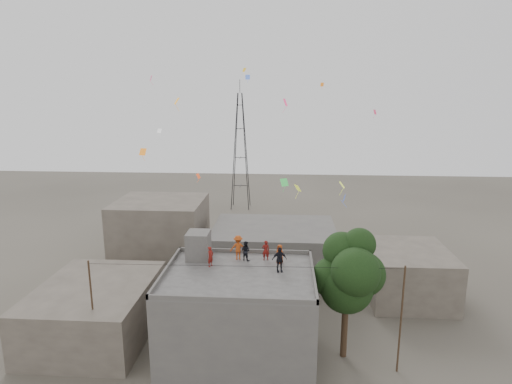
# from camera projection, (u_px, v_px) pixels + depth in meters

# --- Properties ---
(ground) EXTENTS (140.00, 140.00, 0.00)m
(ground) POSITION_uv_depth(u_px,v_px,m) (240.00, 356.00, 29.75)
(ground) COLOR #454139
(ground) RESTS_ON ground
(main_building) EXTENTS (10.00, 8.00, 6.10)m
(main_building) POSITION_uv_depth(u_px,v_px,m) (239.00, 316.00, 29.07)
(main_building) COLOR #55524F
(main_building) RESTS_ON ground
(parapet) EXTENTS (10.00, 8.00, 0.30)m
(parapet) POSITION_uv_depth(u_px,v_px,m) (239.00, 272.00, 28.36)
(parapet) COLOR #55524F
(parapet) RESTS_ON main_building
(stair_head_box) EXTENTS (1.60, 1.80, 2.00)m
(stair_head_box) POSITION_uv_depth(u_px,v_px,m) (198.00, 245.00, 30.91)
(stair_head_box) COLOR #55524F
(stair_head_box) RESTS_ON main_building
(neighbor_west) EXTENTS (8.00, 10.00, 4.00)m
(neighbor_west) POSITION_uv_depth(u_px,v_px,m) (96.00, 310.00, 31.97)
(neighbor_west) COLOR #554D43
(neighbor_west) RESTS_ON ground
(neighbor_north) EXTENTS (12.00, 9.00, 5.00)m
(neighbor_north) POSITION_uv_depth(u_px,v_px,m) (274.00, 251.00, 42.68)
(neighbor_north) COLOR #55524F
(neighbor_north) RESTS_ON ground
(neighbor_northwest) EXTENTS (9.00, 8.00, 7.00)m
(neighbor_northwest) POSITION_uv_depth(u_px,v_px,m) (161.00, 233.00, 45.19)
(neighbor_northwest) COLOR #554D43
(neighbor_northwest) RESTS_ON ground
(neighbor_east) EXTENTS (7.00, 8.00, 4.40)m
(neighbor_east) POSITION_uv_depth(u_px,v_px,m) (407.00, 273.00, 38.07)
(neighbor_east) COLOR #554D43
(neighbor_east) RESTS_ON ground
(tree) EXTENTS (4.90, 4.60, 9.10)m
(tree) POSITION_uv_depth(u_px,v_px,m) (349.00, 273.00, 28.49)
(tree) COLOR black
(tree) RESTS_ON ground
(utility_line) EXTENTS (20.12, 0.62, 7.40)m
(utility_line) POSITION_uv_depth(u_px,v_px,m) (245.00, 315.00, 27.65)
(utility_line) COLOR black
(utility_line) RESTS_ON ground
(transmission_tower) EXTENTS (2.97, 2.97, 20.01)m
(transmission_tower) POSITION_uv_depth(u_px,v_px,m) (240.00, 151.00, 66.90)
(transmission_tower) COLOR black
(transmission_tower) RESTS_ON ground
(person_red_adult) EXTENTS (0.60, 0.46, 1.48)m
(person_red_adult) POSITION_uv_depth(u_px,v_px,m) (266.00, 250.00, 30.64)
(person_red_adult) COLOR maroon
(person_red_adult) RESTS_ON main_building
(person_orange_child) EXTENTS (0.79, 0.71, 1.35)m
(person_orange_child) POSITION_uv_depth(u_px,v_px,m) (280.00, 254.00, 30.15)
(person_orange_child) COLOR #AC4013
(person_orange_child) RESTS_ON main_building
(person_dark_child) EXTENTS (0.87, 0.81, 1.44)m
(person_dark_child) POSITION_uv_depth(u_px,v_px,m) (246.00, 251.00, 30.64)
(person_dark_child) COLOR black
(person_dark_child) RESTS_ON main_building
(person_dark_adult) EXTENTS (1.09, 0.67, 1.73)m
(person_dark_adult) POSITION_uv_depth(u_px,v_px,m) (279.00, 260.00, 28.61)
(person_dark_adult) COLOR black
(person_dark_adult) RESTS_ON main_building
(person_orange_adult) EXTENTS (1.23, 0.80, 1.80)m
(person_orange_adult) POSITION_uv_depth(u_px,v_px,m) (238.00, 247.00, 30.77)
(person_orange_adult) COLOR #B34414
(person_orange_adult) RESTS_ON main_building
(person_red_child) EXTENTS (0.54, 0.62, 1.43)m
(person_red_child) POSITION_uv_depth(u_px,v_px,m) (211.00, 257.00, 29.55)
(person_red_child) COLOR maroon
(person_red_child) RESTS_ON main_building
(kites) EXTENTS (18.32, 16.12, 9.89)m
(kites) POSITION_uv_depth(u_px,v_px,m) (259.00, 136.00, 31.67)
(kites) COLOR #F04719
(kites) RESTS_ON ground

